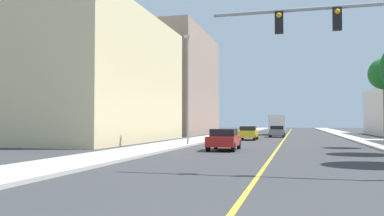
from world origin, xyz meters
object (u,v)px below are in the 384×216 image
(street_lamp, at_px, (188,84))
(delivery_truck, at_px, (277,124))
(car_red, at_px, (224,139))
(car_gray, at_px, (277,131))
(car_yellow, at_px, (248,133))

(street_lamp, bearing_deg, delivery_truck, 79.24)
(street_lamp, relative_size, car_red, 2.16)
(car_gray, distance_m, car_red, 25.77)
(street_lamp, height_order, car_yellow, street_lamp)
(street_lamp, relative_size, car_gray, 1.98)
(car_gray, relative_size, car_red, 1.09)
(car_yellow, distance_m, car_gray, 9.86)
(street_lamp, xyz_separation_m, delivery_truck, (5.81, 30.57, -3.50))
(street_lamp, bearing_deg, car_yellow, 72.86)
(delivery_truck, bearing_deg, car_red, -94.56)
(car_yellow, height_order, delivery_truck, delivery_truck)
(car_red, bearing_deg, car_yellow, 89.50)
(street_lamp, relative_size, car_yellow, 2.30)
(street_lamp, distance_m, car_gray, 22.47)
(car_yellow, relative_size, car_gray, 0.86)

